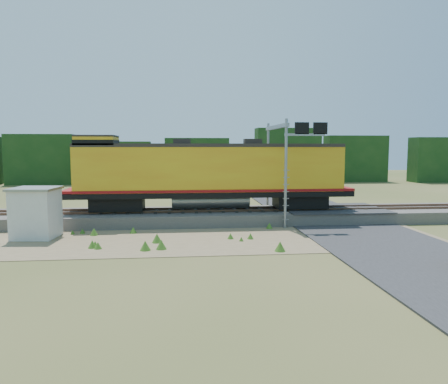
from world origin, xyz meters
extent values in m
plane|color=#475123|center=(0.00, 0.00, 0.00)|extent=(140.00, 140.00, 0.00)
cube|color=slate|center=(0.00, 6.00, 0.40)|extent=(70.00, 5.00, 0.80)
cube|color=brown|center=(0.00, 5.28, 0.88)|extent=(70.00, 0.10, 0.16)
cube|color=brown|center=(0.00, 6.72, 0.88)|extent=(70.00, 0.10, 0.16)
cube|color=#8C7754|center=(-2.00, 0.50, 0.01)|extent=(26.00, 8.00, 0.03)
cube|color=#38383A|center=(7.00, 6.00, 0.83)|extent=(7.00, 5.20, 0.06)
cube|color=#38383A|center=(7.00, 22.00, 0.04)|extent=(7.00, 24.00, 0.08)
cube|color=#153714|center=(0.00, 38.00, 3.25)|extent=(36.00, 3.00, 6.50)
cube|color=black|center=(-7.96, 6.00, 1.39)|extent=(3.48, 2.22, 0.87)
cube|color=black|center=(4.60, 6.00, 1.39)|extent=(3.48, 2.22, 0.87)
cube|color=black|center=(-1.68, 6.00, 2.00)|extent=(19.33, 2.90, 0.35)
cylinder|color=gray|center=(-1.68, 6.00, 1.54)|extent=(5.31, 1.16, 1.16)
cube|color=gold|center=(-1.68, 6.00, 3.68)|extent=(17.88, 2.80, 3.00)
cube|color=maroon|center=(-1.68, 6.00, 2.29)|extent=(19.33, 2.95, 0.17)
cube|color=#28231E|center=(-1.68, 6.00, 5.29)|extent=(17.88, 2.85, 0.23)
cube|color=gold|center=(-9.22, 6.00, 5.51)|extent=(2.51, 2.80, 0.68)
cube|color=#28231E|center=(-9.22, 6.00, 5.89)|extent=(2.51, 2.85, 0.12)
cube|color=black|center=(-9.22, 6.00, 5.46)|extent=(2.56, 2.85, 0.34)
cube|color=maroon|center=(-10.67, 6.00, 3.34)|extent=(0.10, 1.93, 1.16)
cube|color=#28231E|center=(-3.61, 6.00, 5.51)|extent=(1.16, 0.97, 0.43)
cube|color=#28231E|center=(1.22, 6.00, 5.51)|extent=(1.16, 0.97, 0.43)
cube|color=silver|center=(-11.95, 1.78, 1.39)|extent=(2.42, 2.42, 2.77)
cube|color=gray|center=(-11.95, 1.78, 2.83)|extent=(2.66, 2.66, 0.13)
cylinder|color=gray|center=(2.87, 3.20, 3.47)|extent=(0.18, 0.18, 6.94)
cylinder|color=gray|center=(2.87, 8.80, 3.47)|extent=(0.18, 0.18, 6.94)
cube|color=gray|center=(2.87, 6.00, 6.55)|extent=(0.25, 6.20, 0.25)
cube|color=gray|center=(4.06, 3.20, 5.95)|extent=(2.58, 0.15, 0.15)
cube|color=black|center=(3.86, 3.20, 6.35)|extent=(0.89, 0.15, 0.74)
cube|color=black|center=(5.05, 3.20, 6.35)|extent=(0.89, 0.15, 0.74)
camera|label=1|loc=(-3.79, -23.74, 5.19)|focal=35.00mm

